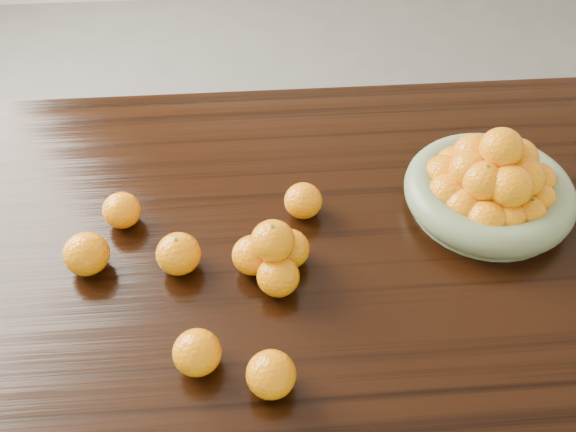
{
  "coord_description": "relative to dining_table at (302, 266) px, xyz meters",
  "views": [
    {
      "loc": [
        -0.09,
        -0.84,
        1.67
      ],
      "look_at": [
        -0.03,
        -0.02,
        0.83
      ],
      "focal_mm": 40.0,
      "sensor_mm": 36.0,
      "label": 1
    }
  ],
  "objects": [
    {
      "name": "loose_orange_2",
      "position": [
        -0.08,
        -0.32,
        0.13
      ],
      "size": [
        0.08,
        0.08,
        0.07
      ],
      "primitive_type": "ellipsoid",
      "color": "#FF9907",
      "rests_on": "dining_table"
    },
    {
      "name": "fruit_bowl",
      "position": [
        0.38,
        0.06,
        0.15
      ],
      "size": [
        0.34,
        0.34,
        0.19
      ],
      "rotation": [
        0.0,
        0.0,
        -0.09
      ],
      "color": "gray",
      "rests_on": "dining_table"
    },
    {
      "name": "loose_orange_4",
      "position": [
        0.01,
        0.06,
        0.12
      ],
      "size": [
        0.08,
        0.08,
        0.07
      ],
      "primitive_type": "ellipsoid",
      "color": "#FF9907",
      "rests_on": "dining_table"
    },
    {
      "name": "loose_orange_3",
      "position": [
        -0.35,
        0.06,
        0.12
      ],
      "size": [
        0.08,
        0.08,
        0.07
      ],
      "primitive_type": "ellipsoid",
      "color": "#FF9907",
      "rests_on": "dining_table"
    },
    {
      "name": "ground",
      "position": [
        0.0,
        0.0,
        -0.66
      ],
      "size": [
        5.0,
        5.0,
        0.0
      ],
      "primitive_type": "plane",
      "color": "#5F5D59",
      "rests_on": "ground"
    },
    {
      "name": "loose_orange_1",
      "position": [
        -0.19,
        -0.27,
        0.13
      ],
      "size": [
        0.08,
        0.08,
        0.07
      ],
      "primitive_type": "ellipsoid",
      "color": "#FF9907",
      "rests_on": "dining_table"
    },
    {
      "name": "orange_pyramid",
      "position": [
        -0.06,
        -0.09,
        0.14
      ],
      "size": [
        0.14,
        0.14,
        0.12
      ],
      "rotation": [
        0.0,
        0.0,
        0.16
      ],
      "color": "#FF9907",
      "rests_on": "dining_table"
    },
    {
      "name": "dining_table",
      "position": [
        0.0,
        0.0,
        0.0
      ],
      "size": [
        2.0,
        1.0,
        0.75
      ],
      "color": "black",
      "rests_on": "ground"
    },
    {
      "name": "loose_orange_0",
      "position": [
        -0.23,
        -0.06,
        0.13
      ],
      "size": [
        0.08,
        0.08,
        0.08
      ],
      "primitive_type": "ellipsoid",
      "color": "#FF9907",
      "rests_on": "dining_table"
    },
    {
      "name": "loose_orange_5",
      "position": [
        -0.4,
        -0.05,
        0.13
      ],
      "size": [
        0.08,
        0.08,
        0.08
      ],
      "primitive_type": "ellipsoid",
      "color": "#FF9907",
      "rests_on": "dining_table"
    }
  ]
}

